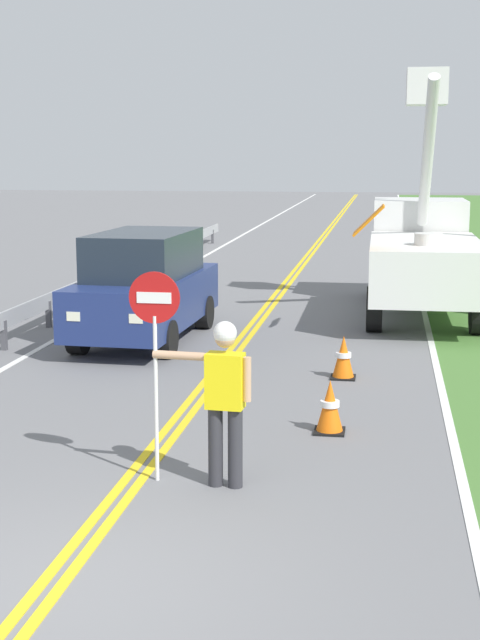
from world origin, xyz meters
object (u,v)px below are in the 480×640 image
object	(u,v)px
utility_bucket_truck	(422,250)
traffic_cone_mid	(343,358)
stop_sign_paddle	(155,329)
flagger_worker	(224,393)
traffic_cone_lead	(330,407)
oncoming_suv_nearest	(145,286)

from	to	relation	value
utility_bucket_truck	traffic_cone_mid	distance (m)	6.87
stop_sign_paddle	flagger_worker	bearing A→B (deg)	-4.52
traffic_cone_lead	stop_sign_paddle	bearing A→B (deg)	-130.42
traffic_cone_lead	traffic_cone_mid	bearing A→B (deg)	89.33
oncoming_suv_nearest	traffic_cone_mid	size ratio (longest dim) A/B	6.67
flagger_worker	stop_sign_paddle	bearing A→B (deg)	175.48
traffic_cone_mid	stop_sign_paddle	bearing A→B (deg)	-109.73
flagger_worker	traffic_cone_mid	xyz separation A→B (m)	(1.04, 5.10, -0.71)
stop_sign_paddle	utility_bucket_truck	size ratio (longest dim) A/B	0.34
oncoming_suv_nearest	traffic_cone_mid	world-z (taller)	oncoming_suv_nearest
oncoming_suv_nearest	traffic_cone_lead	xyz separation A→B (m)	(3.89, -5.42, -0.72)
utility_bucket_truck	traffic_cone_mid	size ratio (longest dim) A/B	9.76
stop_sign_paddle	utility_bucket_truck	bearing A→B (deg)	74.48
utility_bucket_truck	traffic_cone_lead	world-z (taller)	utility_bucket_truck
oncoming_suv_nearest	traffic_cone_lead	bearing A→B (deg)	-54.32
oncoming_suv_nearest	stop_sign_paddle	bearing A→B (deg)	-74.24
stop_sign_paddle	oncoming_suv_nearest	distance (m)	7.82
utility_bucket_truck	oncoming_suv_nearest	distance (m)	6.80
traffic_cone_mid	traffic_cone_lead	bearing A→B (deg)	-90.67
traffic_cone_mid	oncoming_suv_nearest	bearing A→B (deg)	147.91
utility_bucket_truck	oncoming_suv_nearest	world-z (taller)	utility_bucket_truck
oncoming_suv_nearest	traffic_cone_lead	distance (m)	6.71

